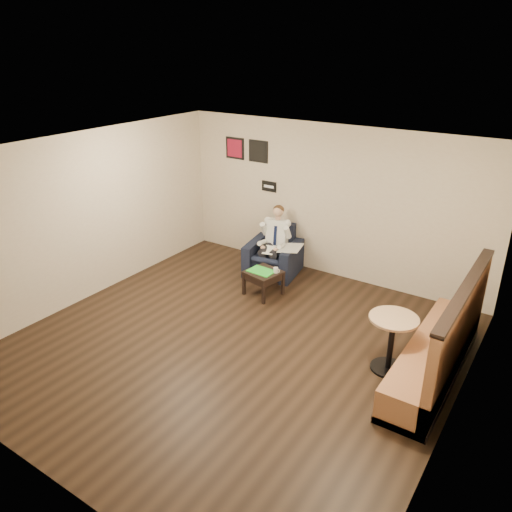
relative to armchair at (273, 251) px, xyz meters
The scene contains 19 objects.
ground 2.60m from the armchair, 70.92° to the right, with size 6.00×6.00×0.00m, color black.
wall_back 1.39m from the armchair, 34.44° to the left, with size 6.00×0.02×2.80m, color beige.
wall_front 5.57m from the armchair, 81.21° to the right, with size 6.00×0.02×2.80m, color beige.
wall_left 3.39m from the armchair, 131.71° to the right, with size 0.02×6.00×2.80m, color beige.
wall_right 4.64m from the armchair, 32.28° to the right, with size 0.02×6.00×2.80m, color beige.
ceiling 3.48m from the armchair, 70.92° to the right, with size 6.00×6.00×0.02m, color white.
seating_sign 1.28m from the armchair, 129.48° to the left, with size 0.32×0.02×0.20m, color black.
art_print_left 2.19m from the armchair, 156.06° to the left, with size 0.42×0.03×0.42m, color maroon.
art_print_right 1.93m from the armchair, 141.79° to the left, with size 0.42×0.03×0.42m, color black.
armchair is the anchor object (origin of this frame).
seated_man 0.20m from the armchair, 79.81° to the right, with size 0.58×0.87×1.22m, color silver, non-canonical shape.
lap_papers 0.24m from the armchair, 79.81° to the right, with size 0.20×0.29×0.01m, color white.
newspaper 0.42m from the armchair, ahead, with size 0.39×0.49×0.01m, color silver.
side_table 0.95m from the armchair, 68.93° to the right, with size 0.54×0.54×0.44m, color black.
green_folder 0.92m from the armchair, 71.13° to the right, with size 0.44×0.31×0.01m, color green.
coffee_mug 0.94m from the armchair, 55.89° to the right, with size 0.08×0.08×0.09m, color white.
smartphone 0.82m from the armchair, 60.12° to the right, with size 0.14×0.07×0.01m, color black.
banquette 3.76m from the armchair, 23.85° to the right, with size 0.64×2.68×1.37m, color #955C39.
cafe_table 3.39m from the armchair, 30.87° to the right, with size 0.65×0.65×0.80m, color #A17957.
Camera 1 is at (3.68, -4.97, 4.11)m, focal length 35.00 mm.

